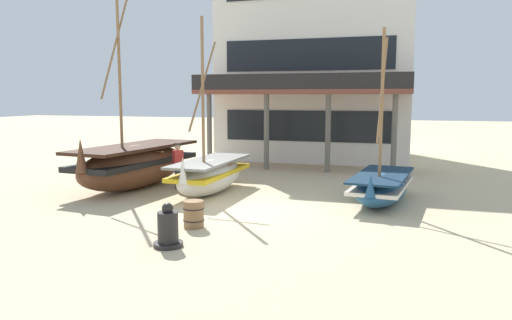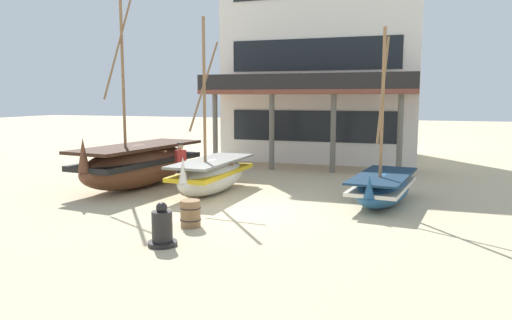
% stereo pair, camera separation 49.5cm
% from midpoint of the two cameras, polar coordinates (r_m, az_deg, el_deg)
% --- Properties ---
extents(ground_plane, '(120.00, 120.00, 0.00)m').
position_cam_midpoint_polar(ground_plane, '(14.31, -2.17, -6.07)').
color(ground_plane, '#CCB78E').
extents(fishing_boat_near_left, '(1.60, 4.44, 5.96)m').
position_cam_midpoint_polar(fishing_boat_near_left, '(16.94, -6.27, -1.71)').
color(fishing_boat_near_left, silver).
rests_on(fishing_boat_near_left, ground).
extents(fishing_boat_centre_large, '(2.62, 5.86, 7.77)m').
position_cam_midpoint_polar(fishing_boat_centre_large, '(18.37, -14.88, -0.52)').
color(fishing_boat_centre_large, brown).
rests_on(fishing_boat_centre_large, ground).
extents(fishing_boat_far_right, '(1.99, 4.23, 5.39)m').
position_cam_midpoint_polar(fishing_boat_far_right, '(15.74, 13.77, -3.06)').
color(fishing_boat_far_right, '#23517A').
rests_on(fishing_boat_far_right, ground).
extents(fisherman_by_hull, '(0.39, 0.42, 1.68)m').
position_cam_midpoint_polar(fisherman_by_hull, '(17.94, -9.99, -0.71)').
color(fisherman_by_hull, '#33333D').
rests_on(fisherman_by_hull, ground).
extents(capstan_winch, '(0.67, 0.67, 1.01)m').
position_cam_midpoint_polar(capstan_winch, '(11.15, -11.64, -8.03)').
color(capstan_winch, black).
rests_on(capstan_winch, ground).
extents(wooden_barrel, '(0.56, 0.56, 0.70)m').
position_cam_midpoint_polar(wooden_barrel, '(12.63, -8.51, -6.35)').
color(wooden_barrel, olive).
rests_on(wooden_barrel, ground).
extents(harbor_building_main, '(10.31, 9.14, 10.74)m').
position_cam_midpoint_polar(harbor_building_main, '(27.16, 6.82, 11.68)').
color(harbor_building_main, white).
rests_on(harbor_building_main, ground).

